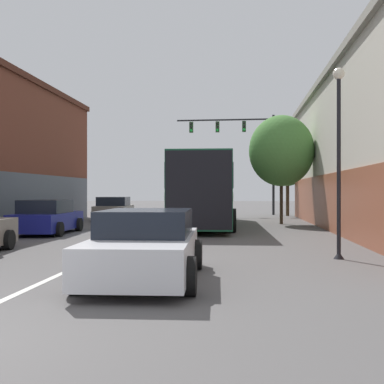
# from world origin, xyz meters

# --- Properties ---
(lane_center_line) EXTENTS (0.14, 45.12, 0.01)m
(lane_center_line) POSITION_xyz_m (0.00, 16.56, 0.00)
(lane_center_line) COLOR silver
(lane_center_line) RESTS_ON ground_plane
(bus) EXTENTS (3.22, 11.96, 3.29)m
(bus) POSITION_xyz_m (1.90, 17.99, 1.85)
(bus) COLOR #145133
(bus) RESTS_ON ground_plane
(hatchback_foreground) EXTENTS (2.24, 4.15, 1.34)m
(hatchback_foreground) POSITION_xyz_m (1.85, 4.08, 0.64)
(hatchback_foreground) COLOR silver
(hatchback_foreground) RESTS_ON ground_plane
(parked_car_left_near) EXTENTS (2.37, 4.03, 1.40)m
(parked_car_left_near) POSITION_xyz_m (-3.87, 21.81, 0.66)
(parked_car_left_near) COLOR slate
(parked_car_left_near) RESTS_ON ground_plane
(parked_car_left_far) EXTENTS (2.20, 4.05, 1.37)m
(parked_car_left_far) POSITION_xyz_m (-4.10, 12.98, 0.65)
(parked_car_left_far) COLOR navy
(parked_car_left_far) RESTS_ON ground_plane
(traffic_signal_gantry) EXTENTS (7.27, 0.36, 7.38)m
(traffic_signal_gantry) POSITION_xyz_m (3.84, 29.10, 5.42)
(traffic_signal_gantry) COLOR black
(traffic_signal_gantry) RESTS_ON ground_plane
(street_lamp) EXTENTS (0.30, 0.30, 4.82)m
(street_lamp) POSITION_xyz_m (6.14, 7.22, 2.66)
(street_lamp) COLOR black
(street_lamp) RESTS_ON ground_plane
(street_tree_near) EXTENTS (3.40, 3.06, 5.73)m
(street_tree_near) POSITION_xyz_m (5.81, 19.57, 3.86)
(street_tree_near) COLOR #3D2D1E
(street_tree_near) RESTS_ON ground_plane
(street_tree_far) EXTENTS (2.48, 2.24, 4.85)m
(street_tree_far) POSITION_xyz_m (6.98, 27.81, 3.46)
(street_tree_far) COLOR #3D2D1E
(street_tree_far) RESTS_ON ground_plane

